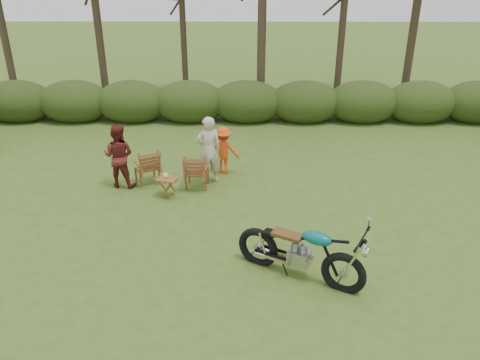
{
  "coord_description": "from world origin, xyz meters",
  "views": [
    {
      "loc": [
        -0.14,
        -6.87,
        5.0
      ],
      "look_at": [
        -0.2,
        1.98,
        0.9
      ],
      "focal_mm": 35.0,
      "sensor_mm": 36.0,
      "label": 1
    }
  ],
  "objects_px": {
    "adult_a": "(209,181)",
    "side_table": "(168,187)",
    "lawn_chair_left": "(148,182)",
    "motorcycle": "(298,275)",
    "cup": "(166,175)",
    "lawn_chair_right": "(197,187)",
    "child": "(224,172)",
    "adult_b": "(122,185)"
  },
  "relations": [
    {
      "from": "lawn_chair_right",
      "to": "cup",
      "type": "height_order",
      "value": "cup"
    },
    {
      "from": "adult_a",
      "to": "adult_b",
      "type": "xyz_separation_m",
      "value": [
        -2.16,
        -0.24,
        0.0
      ]
    },
    {
      "from": "adult_a",
      "to": "child",
      "type": "bearing_deg",
      "value": -138.25
    },
    {
      "from": "adult_a",
      "to": "side_table",
      "type": "bearing_deg",
      "value": 25.71
    },
    {
      "from": "side_table",
      "to": "cup",
      "type": "bearing_deg",
      "value": 137.09
    },
    {
      "from": "adult_b",
      "to": "child",
      "type": "bearing_deg",
      "value": -153.17
    },
    {
      "from": "lawn_chair_right",
      "to": "adult_b",
      "type": "xyz_separation_m",
      "value": [
        -1.88,
        0.07,
        0.0
      ]
    },
    {
      "from": "lawn_chair_right",
      "to": "cup",
      "type": "relative_size",
      "value": 6.74
    },
    {
      "from": "lawn_chair_left",
      "to": "motorcycle",
      "type": "bearing_deg",
      "value": 101.35
    },
    {
      "from": "side_table",
      "to": "cup",
      "type": "distance_m",
      "value": 0.29
    },
    {
      "from": "adult_a",
      "to": "child",
      "type": "distance_m",
      "value": 0.67
    },
    {
      "from": "side_table",
      "to": "adult_a",
      "type": "xyz_separation_m",
      "value": [
        0.91,
        0.84,
        -0.24
      ]
    },
    {
      "from": "side_table",
      "to": "child",
      "type": "bearing_deg",
      "value": 48.46
    },
    {
      "from": "lawn_chair_left",
      "to": "adult_a",
      "type": "xyz_separation_m",
      "value": [
        1.55,
        0.03,
        0.0
      ]
    },
    {
      "from": "lawn_chair_right",
      "to": "motorcycle",
      "type": "bearing_deg",
      "value": 125.38
    },
    {
      "from": "motorcycle",
      "to": "child",
      "type": "height_order",
      "value": "motorcycle"
    },
    {
      "from": "motorcycle",
      "to": "side_table",
      "type": "height_order",
      "value": "motorcycle"
    },
    {
      "from": "motorcycle",
      "to": "lawn_chair_right",
      "type": "height_order",
      "value": "motorcycle"
    },
    {
      "from": "lawn_chair_left",
      "to": "child",
      "type": "height_order",
      "value": "child"
    },
    {
      "from": "side_table",
      "to": "child",
      "type": "height_order",
      "value": "child"
    },
    {
      "from": "lawn_chair_left",
      "to": "side_table",
      "type": "bearing_deg",
      "value": 98.63
    },
    {
      "from": "motorcycle",
      "to": "child",
      "type": "distance_m",
      "value": 4.71
    },
    {
      "from": "lawn_chair_left",
      "to": "child",
      "type": "xyz_separation_m",
      "value": [
        1.89,
        0.6,
        0.0
      ]
    },
    {
      "from": "adult_a",
      "to": "adult_b",
      "type": "relative_size",
      "value": 1.08
    },
    {
      "from": "child",
      "to": "side_table",
      "type": "bearing_deg",
      "value": 56.6
    },
    {
      "from": "side_table",
      "to": "adult_b",
      "type": "height_order",
      "value": "adult_b"
    },
    {
      "from": "cup",
      "to": "adult_a",
      "type": "distance_m",
      "value": 1.35
    },
    {
      "from": "adult_a",
      "to": "child",
      "type": "relative_size",
      "value": 1.37
    },
    {
      "from": "lawn_chair_right",
      "to": "child",
      "type": "height_order",
      "value": "child"
    },
    {
      "from": "lawn_chair_left",
      "to": "side_table",
      "type": "relative_size",
      "value": 1.88
    },
    {
      "from": "motorcycle",
      "to": "lawn_chair_left",
      "type": "distance_m",
      "value": 5.13
    },
    {
      "from": "cup",
      "to": "adult_b",
      "type": "xyz_separation_m",
      "value": [
        -1.2,
        0.56,
        -0.52
      ]
    },
    {
      "from": "lawn_chair_left",
      "to": "adult_a",
      "type": "bearing_deg",
      "value": 151.47
    },
    {
      "from": "motorcycle",
      "to": "lawn_chair_left",
      "type": "xyz_separation_m",
      "value": [
        -3.37,
        3.87,
        0.0
      ]
    },
    {
      "from": "lawn_chair_right",
      "to": "adult_a",
      "type": "distance_m",
      "value": 0.41
    },
    {
      "from": "side_table",
      "to": "cup",
      "type": "height_order",
      "value": "cup"
    },
    {
      "from": "side_table",
      "to": "child",
      "type": "relative_size",
      "value": 0.38
    },
    {
      "from": "lawn_chair_left",
      "to": "lawn_chair_right",
      "type": "bearing_deg",
      "value": 138.04
    },
    {
      "from": "lawn_chair_right",
      "to": "side_table",
      "type": "bearing_deg",
      "value": 45.33
    },
    {
      "from": "cup",
      "to": "child",
      "type": "xyz_separation_m",
      "value": [
        1.3,
        1.37,
        -0.52
      ]
    },
    {
      "from": "adult_b",
      "to": "side_table",
      "type": "bearing_deg",
      "value": 163.16
    },
    {
      "from": "lawn_chair_left",
      "to": "cup",
      "type": "xyz_separation_m",
      "value": [
        0.59,
        -0.77,
        0.52
      ]
    }
  ]
}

